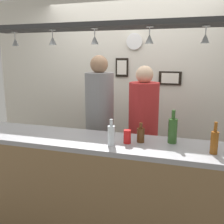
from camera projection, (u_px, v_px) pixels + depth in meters
name	position (u px, v px, depth m)	size (l,w,h in m)	color
ground_plane	(109.00, 214.00, 2.92)	(8.00, 8.00, 0.00)	#4C4742
back_wall	(132.00, 89.00, 3.66)	(4.40, 0.06, 2.60)	silver
bar_counter	(92.00, 179.00, 2.30)	(2.70, 0.55, 1.01)	#99999E
overhead_glass_rack	(98.00, 26.00, 2.20)	(2.20, 0.36, 0.04)	black
hanging_wineglass_far_left	(15.00, 42.00, 2.52)	(0.07, 0.07, 0.13)	silver
hanging_wineglass_left	(53.00, 40.00, 2.30)	(0.07, 0.07, 0.13)	silver
hanging_wineglass_center_left	(95.00, 39.00, 2.18)	(0.07, 0.07, 0.13)	silver
hanging_wineglass_center	(149.00, 38.00, 2.05)	(0.07, 0.07, 0.13)	silver
hanging_wineglass_center_right	(205.00, 38.00, 2.00)	(0.07, 0.07, 0.13)	silver
person_left_grey_shirt	(100.00, 115.00, 3.07)	(0.34, 0.34, 1.78)	#2D334C
person_middle_red_shirt	(143.00, 124.00, 2.93)	(0.34, 0.34, 1.66)	#2D334C
bottle_champagne_green	(173.00, 130.00, 2.26)	(0.08, 0.08, 0.30)	#2D5623
bottle_beer_brown_stubby	(141.00, 135.00, 2.29)	(0.07, 0.07, 0.18)	#512D14
bottle_beer_amber_tall	(214.00, 142.00, 2.01)	(0.06, 0.06, 0.26)	brown
bottle_soda_clear	(111.00, 135.00, 2.21)	(0.06, 0.06, 0.23)	silver
drink_can	(127.00, 137.00, 2.26)	(0.07, 0.07, 0.12)	red
picture_frame_crest	(122.00, 67.00, 3.60)	(0.18, 0.02, 0.26)	black
picture_frame_lower_pair	(170.00, 78.00, 3.43)	(0.30, 0.02, 0.18)	black
wall_clock	(134.00, 41.00, 3.47)	(0.22, 0.22, 0.03)	white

